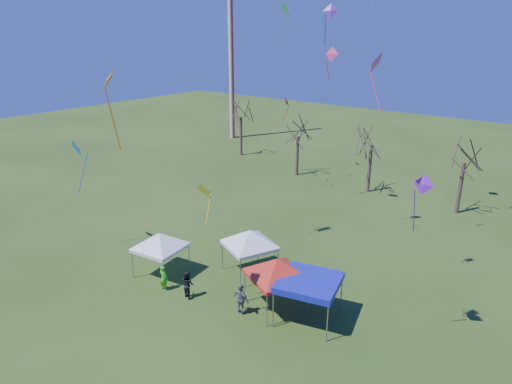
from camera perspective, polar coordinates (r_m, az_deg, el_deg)
ground at (r=25.98m, az=-5.15°, el=-15.45°), size 140.00×140.00×0.00m
radio_mast at (r=65.31m, az=-3.15°, el=17.56°), size 0.70×0.70×25.00m
tree_0 at (r=56.22m, az=-1.92°, el=11.07°), size 3.83×3.83×8.44m
tree_1 at (r=48.28m, az=5.31°, el=8.73°), size 3.42×3.42×7.54m
tree_2 at (r=44.07m, az=14.42°, el=7.80°), size 3.71×3.71×8.18m
tree_3 at (r=41.25m, az=24.91°, el=5.49°), size 3.59×3.59×7.91m
tent_white_west at (r=29.30m, az=-11.99°, el=-5.39°), size 3.78×3.78×3.36m
tent_white_mid at (r=28.70m, az=-0.82°, el=-5.18°), size 3.73×3.73×3.53m
tent_red at (r=25.30m, az=2.63°, el=-8.75°), size 3.80×3.80×3.57m
tent_blue at (r=24.78m, az=6.65°, el=-11.19°), size 3.79×3.79×2.45m
person_green at (r=28.48m, az=-11.48°, el=-10.47°), size 0.60×0.41×1.59m
person_dark at (r=27.53m, az=-8.51°, el=-11.32°), size 0.91×0.76×1.67m
person_grey at (r=25.76m, az=-1.87°, el=-13.26°), size 1.09×0.50×1.83m
kite_27 at (r=18.79m, az=14.69°, el=15.34°), size 0.67×1.02×2.36m
kite_14 at (r=33.46m, az=-21.45°, el=5.15°), size 1.49×1.01×3.73m
kite_5 at (r=19.95m, az=-18.02°, el=13.03°), size 1.24×1.23×3.43m
kite_1 at (r=24.14m, az=-6.47°, el=0.22°), size 1.06×0.70×2.27m
kite_13 at (r=43.60m, az=3.87°, el=11.15°), size 0.85×1.05×2.37m
kite_11 at (r=37.87m, az=9.42°, el=16.60°), size 1.19×0.70×2.60m
kite_24 at (r=31.69m, az=9.28°, el=21.37°), size 1.11×0.83×2.65m
kite_2 at (r=47.38m, az=3.70°, el=21.98°), size 1.47×1.25×3.58m
kite_17 at (r=21.40m, az=20.15°, el=0.71°), size 0.94×0.56×2.90m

